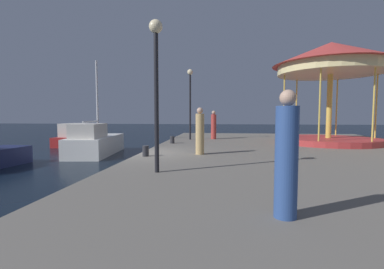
{
  "coord_description": "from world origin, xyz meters",
  "views": [
    {
      "loc": [
        3.33,
        -10.95,
        2.35
      ],
      "look_at": [
        1.86,
        2.29,
        1.4
      ],
      "focal_mm": 25.57,
      "sensor_mm": 36.0,
      "label": 1
    }
  ],
  "objects_px": {
    "carousel": "(331,68)",
    "bollard_north": "(146,151)",
    "person_far_corner": "(200,132)",
    "lamp_post_mid_promenade": "(190,92)",
    "person_by_the_water": "(214,126)",
    "person_near_carousel": "(286,158)",
    "lamp_post_near_edge": "(156,68)",
    "bollard_center": "(172,140)",
    "sailboat_white": "(95,143)",
    "motorboat_red": "(77,137)"
  },
  "relations": [
    {
      "from": "sailboat_white",
      "to": "lamp_post_near_edge",
      "type": "bearing_deg",
      "value": -54.91
    },
    {
      "from": "bollard_north",
      "to": "person_far_corner",
      "type": "bearing_deg",
      "value": 20.39
    },
    {
      "from": "sailboat_white",
      "to": "person_near_carousel",
      "type": "bearing_deg",
      "value": -52.89
    },
    {
      "from": "sailboat_white",
      "to": "lamp_post_mid_promenade",
      "type": "height_order",
      "value": "sailboat_white"
    },
    {
      "from": "motorboat_red",
      "to": "person_near_carousel",
      "type": "distance_m",
      "value": 20.23
    },
    {
      "from": "person_by_the_water",
      "to": "person_far_corner",
      "type": "height_order",
      "value": "person_far_corner"
    },
    {
      "from": "bollard_center",
      "to": "person_near_carousel",
      "type": "relative_size",
      "value": 0.21
    },
    {
      "from": "sailboat_white",
      "to": "person_near_carousel",
      "type": "height_order",
      "value": "sailboat_white"
    },
    {
      "from": "carousel",
      "to": "bollard_center",
      "type": "xyz_separation_m",
      "value": [
        -8.54,
        -1.0,
        -3.88
      ]
    },
    {
      "from": "person_near_carousel",
      "to": "sailboat_white",
      "type": "bearing_deg",
      "value": 127.11
    },
    {
      "from": "carousel",
      "to": "bollard_north",
      "type": "bearing_deg",
      "value": -146.35
    },
    {
      "from": "sailboat_white",
      "to": "bollard_north",
      "type": "height_order",
      "value": "sailboat_white"
    },
    {
      "from": "person_near_carousel",
      "to": "person_far_corner",
      "type": "height_order",
      "value": "person_near_carousel"
    },
    {
      "from": "lamp_post_mid_promenade",
      "to": "person_far_corner",
      "type": "bearing_deg",
      "value": -79.95
    },
    {
      "from": "sailboat_white",
      "to": "person_near_carousel",
      "type": "xyz_separation_m",
      "value": [
        8.44,
        -11.15,
        0.98
      ]
    },
    {
      "from": "lamp_post_mid_promenade",
      "to": "person_near_carousel",
      "type": "distance_m",
      "value": 13.55
    },
    {
      "from": "person_near_carousel",
      "to": "carousel",
      "type": "bearing_deg",
      "value": 67.23
    },
    {
      "from": "bollard_north",
      "to": "person_by_the_water",
      "type": "height_order",
      "value": "person_by_the_water"
    },
    {
      "from": "sailboat_white",
      "to": "person_far_corner",
      "type": "distance_m",
      "value": 8.12
    },
    {
      "from": "bollard_north",
      "to": "person_near_carousel",
      "type": "distance_m",
      "value": 6.97
    },
    {
      "from": "person_near_carousel",
      "to": "person_by_the_water",
      "type": "relative_size",
      "value": 1.05
    },
    {
      "from": "bollard_north",
      "to": "bollard_center",
      "type": "bearing_deg",
      "value": 88.35
    },
    {
      "from": "carousel",
      "to": "sailboat_white",
      "type": "bearing_deg",
      "value": -178.26
    },
    {
      "from": "person_far_corner",
      "to": "lamp_post_mid_promenade",
      "type": "bearing_deg",
      "value": 100.05
    },
    {
      "from": "lamp_post_near_edge",
      "to": "bollard_center",
      "type": "bearing_deg",
      "value": 97.36
    },
    {
      "from": "person_by_the_water",
      "to": "lamp_post_mid_promenade",
      "type": "bearing_deg",
      "value": -161.6
    },
    {
      "from": "lamp_post_near_edge",
      "to": "person_near_carousel",
      "type": "relative_size",
      "value": 2.1
    },
    {
      "from": "lamp_post_mid_promenade",
      "to": "bollard_north",
      "type": "relative_size",
      "value": 11.05
    },
    {
      "from": "lamp_post_near_edge",
      "to": "sailboat_white",
      "type": "bearing_deg",
      "value": 125.09
    },
    {
      "from": "person_by_the_water",
      "to": "person_near_carousel",
      "type": "bearing_deg",
      "value": -83.62
    },
    {
      "from": "person_far_corner",
      "to": "bollard_north",
      "type": "bearing_deg",
      "value": -159.61
    },
    {
      "from": "bollard_north",
      "to": "sailboat_white",
      "type": "bearing_deg",
      "value": 130.66
    },
    {
      "from": "sailboat_white",
      "to": "person_by_the_water",
      "type": "bearing_deg",
      "value": 19.04
    },
    {
      "from": "carousel",
      "to": "bollard_north",
      "type": "relative_size",
      "value": 15.29
    },
    {
      "from": "carousel",
      "to": "person_near_carousel",
      "type": "height_order",
      "value": "carousel"
    },
    {
      "from": "motorboat_red",
      "to": "carousel",
      "type": "relative_size",
      "value": 0.81
    },
    {
      "from": "motorboat_red",
      "to": "person_by_the_water",
      "type": "distance_m",
      "value": 11.09
    },
    {
      "from": "person_near_carousel",
      "to": "motorboat_red",
      "type": "bearing_deg",
      "value": 127.42
    },
    {
      "from": "lamp_post_mid_promenade",
      "to": "person_by_the_water",
      "type": "bearing_deg",
      "value": 18.4
    },
    {
      "from": "motorboat_red",
      "to": "person_by_the_water",
      "type": "xyz_separation_m",
      "value": [
        10.76,
        -2.5,
        1.04
      ]
    },
    {
      "from": "bollard_center",
      "to": "person_far_corner",
      "type": "height_order",
      "value": "person_far_corner"
    },
    {
      "from": "sailboat_white",
      "to": "bollard_center",
      "type": "relative_size",
      "value": 14.03
    },
    {
      "from": "carousel",
      "to": "person_far_corner",
      "type": "relative_size",
      "value": 3.31
    },
    {
      "from": "lamp_post_near_edge",
      "to": "bollard_north",
      "type": "xyz_separation_m",
      "value": [
        -1.11,
        2.78,
        -2.59
      ]
    },
    {
      "from": "motorboat_red",
      "to": "lamp_post_mid_promenade",
      "type": "height_order",
      "value": "lamp_post_mid_promenade"
    },
    {
      "from": "carousel",
      "to": "person_by_the_water",
      "type": "relative_size",
      "value": 3.33
    },
    {
      "from": "lamp_post_mid_promenade",
      "to": "sailboat_white",
      "type": "bearing_deg",
      "value": -160.79
    },
    {
      "from": "carousel",
      "to": "bollard_north",
      "type": "distance_m",
      "value": 11.12
    },
    {
      "from": "lamp_post_near_edge",
      "to": "person_near_carousel",
      "type": "bearing_deg",
      "value": -47.94
    },
    {
      "from": "lamp_post_mid_promenade",
      "to": "carousel",
      "type": "bearing_deg",
      "value": -10.8
    }
  ]
}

